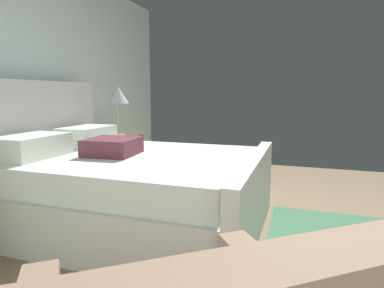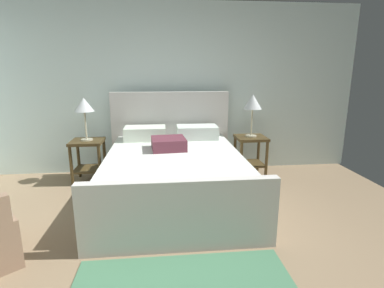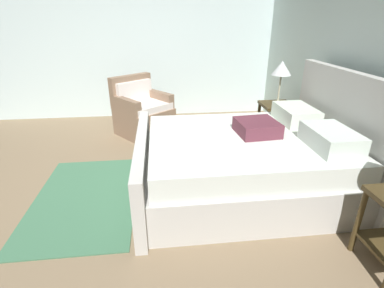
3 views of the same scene
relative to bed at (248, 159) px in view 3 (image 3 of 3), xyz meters
name	(u,v)px [view 3 (image 3 of 3)]	position (x,y,z in m)	size (l,w,h in m)	color
ground_plane	(100,201)	(0.05, -1.57, -0.36)	(5.63, 5.47, 0.02)	#826C50
wall_back	(382,69)	(0.05, 1.23, 0.92)	(5.75, 0.12, 2.55)	silver
wall_side_left	(120,46)	(-2.82, -1.57, 0.92)	(0.12, 5.59, 2.55)	silver
bed	(248,159)	(0.00, 0.00, 0.00)	(1.73, 2.17, 1.25)	beige
nightstand_left	(276,117)	(-1.18, 0.76, 0.05)	(0.44, 0.44, 0.60)	#42331A
table_lamp_left	(282,70)	(-1.18, 0.76, 0.73)	(0.27, 0.27, 0.60)	#B7B293
armchair	(142,112)	(-1.81, -1.19, 0.00)	(1.02, 1.02, 0.90)	#856851
area_rug	(86,197)	(0.00, -1.72, -0.35)	(1.65, 1.03, 0.01)	#407151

